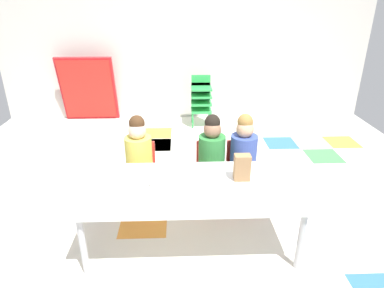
# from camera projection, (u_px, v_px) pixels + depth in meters

# --- Properties ---
(ground_plane) EXTENTS (6.07, 5.25, 0.02)m
(ground_plane) POSITION_uv_depth(u_px,v_px,m) (191.00, 196.00, 3.53)
(ground_plane) COLOR silver
(back_wall) EXTENTS (6.07, 0.10, 2.45)m
(back_wall) POSITION_uv_depth(u_px,v_px,m) (185.00, 44.00, 5.43)
(back_wall) COLOR beige
(back_wall) RESTS_ON ground_plane
(craft_table) EXTENTS (1.78, 0.81, 0.55)m
(craft_table) POSITION_uv_depth(u_px,v_px,m) (191.00, 190.00, 2.68)
(craft_table) COLOR white
(craft_table) RESTS_ON ground_plane
(seated_child_near_camera) EXTENTS (0.32, 0.32, 0.92)m
(seated_child_near_camera) POSITION_uv_depth(u_px,v_px,m) (139.00, 152.00, 3.22)
(seated_child_near_camera) COLOR red
(seated_child_near_camera) RESTS_ON ground_plane
(seated_child_middle_seat) EXTENTS (0.32, 0.31, 0.92)m
(seated_child_middle_seat) POSITION_uv_depth(u_px,v_px,m) (212.00, 151.00, 3.24)
(seated_child_middle_seat) COLOR red
(seated_child_middle_seat) RESTS_ON ground_plane
(seated_child_far_right) EXTENTS (0.33, 0.33, 0.92)m
(seated_child_far_right) POSITION_uv_depth(u_px,v_px,m) (243.00, 150.00, 3.25)
(seated_child_far_right) COLOR red
(seated_child_far_right) RESTS_ON ground_plane
(kid_chair_green_stack) EXTENTS (0.32, 0.30, 0.80)m
(kid_chair_green_stack) POSITION_uv_depth(u_px,v_px,m) (201.00, 98.00, 5.32)
(kid_chair_green_stack) COLOR green
(kid_chair_green_stack) RESTS_ON ground_plane
(folded_activity_table) EXTENTS (0.90, 0.29, 1.09)m
(folded_activity_table) POSITION_uv_depth(u_px,v_px,m) (88.00, 90.00, 5.47)
(folded_activity_table) COLOR red
(folded_activity_table) RESTS_ON ground_plane
(paper_bag_brown) EXTENTS (0.13, 0.09, 0.22)m
(paper_bag_brown) POSITION_uv_depth(u_px,v_px,m) (242.00, 167.00, 2.70)
(paper_bag_brown) COLOR #9E754C
(paper_bag_brown) RESTS_ON craft_table
(paper_plate_near_edge) EXTENTS (0.18, 0.18, 0.01)m
(paper_plate_near_edge) POSITION_uv_depth(u_px,v_px,m) (155.00, 185.00, 2.66)
(paper_plate_near_edge) COLOR white
(paper_plate_near_edge) RESTS_ON craft_table
(paper_plate_center_table) EXTENTS (0.18, 0.18, 0.01)m
(paper_plate_center_table) POSITION_uv_depth(u_px,v_px,m) (212.00, 174.00, 2.82)
(paper_plate_center_table) COLOR white
(paper_plate_center_table) RESTS_ON craft_table
(donut_powdered_on_plate) EXTENTS (0.11, 0.11, 0.04)m
(donut_powdered_on_plate) POSITION_uv_depth(u_px,v_px,m) (155.00, 182.00, 2.65)
(donut_powdered_on_plate) COLOR white
(donut_powdered_on_plate) RESTS_ON craft_table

